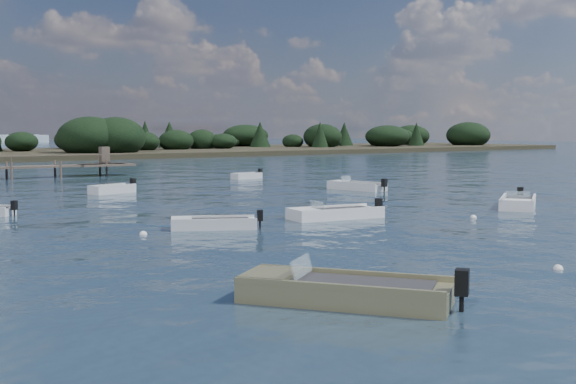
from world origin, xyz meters
TOP-DOWN VIEW (x-y plane):
  - ground at (0.00, 60.00)m, footprint 400.00×400.00m
  - dinghy_mid_white_a at (1.34, 9.89)m, footprint 5.08×2.37m
  - dinghy_mid_grey at (-5.33, 10.08)m, footprint 3.96×2.92m
  - tender_far_grey_b at (12.59, 36.44)m, footprint 3.14×1.46m
  - tender_far_white at (-2.50, 29.32)m, footprint 3.58×2.07m
  - dinghy_mid_white_b at (12.78, 7.91)m, footprint 4.85×4.12m
  - dinghy_extra_a at (12.88, 21.89)m, footprint 2.33×4.83m
  - dinghy_near_olive at (-9.20, -3.68)m, footprint 4.66×5.37m
  - buoy_a at (-1.02, -4.18)m, footprint 0.32×0.32m
  - buoy_b at (7.01, 6.11)m, footprint 0.32×0.32m
  - buoy_c at (-8.61, 10.15)m, footprint 0.32×0.32m
  - buoy_d at (15.01, 10.22)m, footprint 0.32×0.32m
  - far_headland at (25.00, 100.00)m, footprint 190.00×40.00m

SIDE VIEW (x-z plane):
  - ground at x=0.00m, z-range 0.00..0.00m
  - buoy_a at x=-1.02m, z-range -0.16..0.16m
  - buoy_b at x=7.01m, z-range -0.16..0.16m
  - buoy_c at x=-8.61m, z-range -0.16..0.16m
  - buoy_d at x=15.01m, z-range -0.16..0.16m
  - dinghy_mid_grey at x=-5.33m, z-range -0.37..0.64m
  - tender_far_grey_b at x=12.59m, z-range -0.38..0.68m
  - dinghy_mid_white_a at x=1.34m, z-range -0.43..0.74m
  - dinghy_mid_white_b at x=12.78m, z-range -0.46..0.79m
  - dinghy_extra_a at x=12.88m, z-range -0.46..0.79m
  - tender_far_white at x=-2.50m, z-range -0.43..0.77m
  - dinghy_near_olive at x=-9.20m, z-range -0.51..0.87m
  - far_headland at x=25.00m, z-range -0.94..4.86m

